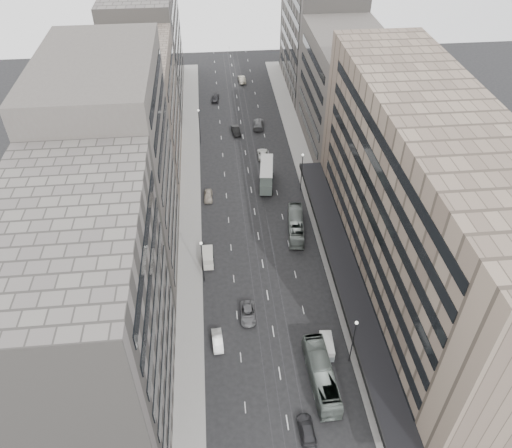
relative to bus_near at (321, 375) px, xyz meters
name	(u,v)px	position (x,y,z in m)	size (l,w,h in m)	color
ground	(274,337)	(-5.15, 7.81, -1.62)	(220.00, 220.00, 0.00)	black
sidewalk_right	(310,182)	(6.85, 45.31, -1.55)	(4.00, 125.00, 0.15)	gray
sidewalk_left	(190,189)	(-17.15, 45.31, -1.55)	(4.00, 125.00, 0.15)	gray
department_store	(422,211)	(16.30, 15.81, 13.32)	(19.20, 60.00, 30.00)	gray
building_right_mid	(346,93)	(16.35, 59.81, 10.38)	(15.00, 28.00, 24.00)	#514B46
building_right_far	(319,34)	(16.35, 89.81, 12.38)	(15.00, 32.00, 28.00)	slate
building_left_a	(89,326)	(-26.65, -0.19, 13.38)	(15.00, 28.00, 30.00)	slate
building_left_b	(115,172)	(-26.65, 26.81, 15.38)	(15.00, 26.00, 34.00)	#514B46
building_left_c	(136,114)	(-26.65, 53.81, 10.88)	(15.00, 28.00, 25.00)	slate
building_left_d	(147,45)	(-26.65, 86.81, 12.38)	(15.00, 38.00, 28.00)	slate
lamp_right_near	(354,337)	(4.55, 2.81, 3.58)	(0.44, 0.44, 8.32)	#262628
lamp_right_far	(302,168)	(4.55, 42.81, 3.58)	(0.44, 0.44, 8.32)	#262628
lamp_left_near	(202,257)	(-14.85, 19.81, 3.58)	(0.44, 0.44, 8.32)	#262628
lamp_left_far	(199,122)	(-14.85, 62.81, 3.58)	(0.44, 0.44, 8.32)	#262628
bus_near	(321,375)	(0.00, 0.00, 0.00)	(2.72, 11.65, 3.24)	slate
bus_far	(296,225)	(1.56, 30.41, -0.16)	(2.46, 10.51, 2.93)	gray
double_decker	(266,174)	(-1.99, 45.16, 0.91)	(3.60, 8.83, 4.69)	slate
vw_microbus	(327,346)	(1.70, 4.64, -0.42)	(2.06, 4.11, 2.16)	slate
panel_van	(208,258)	(-14.14, 23.76, -0.27)	(1.94, 3.89, 2.45)	white
sedan_1	(218,341)	(-13.21, 7.45, -0.95)	(1.42, 4.06, 1.34)	white
sedan_2	(248,313)	(-8.55, 11.91, -0.95)	(2.22, 4.81, 1.34)	slate
sedan_3	(307,429)	(-3.04, -6.65, -0.96)	(1.86, 4.58, 1.33)	#29292C
sedan_4	(208,196)	(-13.65, 41.69, -0.93)	(1.62, 4.04, 1.38)	#AEA290
sedan_5	(236,131)	(-6.64, 66.34, -0.85)	(1.64, 4.69, 1.55)	black
sedan_6	(263,154)	(-1.51, 55.83, -0.95)	(2.21, 4.80, 1.33)	white
sedan_7	(258,124)	(-1.15, 68.91, -0.78)	(2.35, 5.78, 1.68)	#595A5C
sedan_8	(215,98)	(-10.76, 83.79, -0.88)	(1.75, 4.34, 1.48)	#262629
sedan_9	(242,79)	(-3.07, 94.69, -0.83)	(1.68, 4.82, 1.59)	#B6AF97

